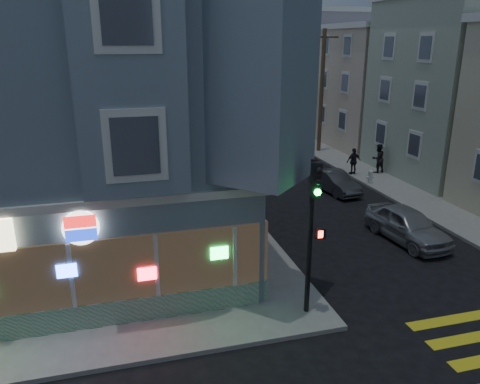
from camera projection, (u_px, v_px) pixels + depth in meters
name	position (u px, v px, depth m)	size (l,w,h in m)	color
sidewalk_ne	(447.00, 146.00, 38.32)	(24.00, 42.00, 0.15)	gray
corner_building	(40.00, 108.00, 18.26)	(14.60, 14.60, 11.40)	slate
row_house_c	(401.00, 88.00, 37.87)	(12.00, 8.60, 9.00)	#BBA791
row_house_d	(349.00, 72.00, 45.89)	(12.00, 8.60, 10.50)	gray
utility_pole	(322.00, 90.00, 35.02)	(2.20, 0.30, 9.00)	#4C3826
street_tree_near	(294.00, 93.00, 40.85)	(3.00, 3.00, 5.30)	#4C3826
street_tree_far	(265.00, 85.00, 48.19)	(3.00, 3.00, 5.30)	#4C3826
pedestrian_a	(378.00, 158.00, 30.11)	(0.91, 0.71, 1.87)	black
pedestrian_b	(354.00, 161.00, 29.76)	(0.99, 0.41, 1.68)	#24222A
parked_car_a	(407.00, 225.00, 20.16)	(1.74, 4.33, 1.48)	#A3A6AA
parked_car_b	(335.00, 182.00, 26.72)	(1.30, 3.72, 1.23)	#3D3F43
parked_car_c	(297.00, 155.00, 32.86)	(1.73, 4.26, 1.24)	#511218
parked_car_d	(273.00, 134.00, 40.40)	(2.07, 4.49, 1.25)	#989CA2
traffic_signal	(313.00, 213.00, 13.69)	(0.62, 0.55, 4.93)	black
fire_hydrant	(370.00, 176.00, 27.96)	(0.47, 0.27, 0.82)	white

